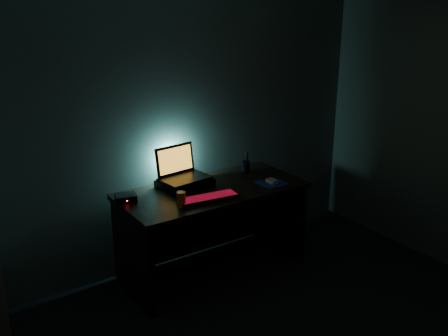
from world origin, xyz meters
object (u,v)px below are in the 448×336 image
object	(u,v)px
laptop	(181,171)
mouse	(272,181)
juice_glass	(181,199)
router	(126,198)
pen_cup	(246,167)
keyboard	(208,198)

from	to	relation	value
laptop	mouse	xyz separation A→B (m)	(0.64, -0.39, -0.10)
juice_glass	router	world-z (taller)	juice_glass
router	laptop	bearing A→B (deg)	22.49
pen_cup	mouse	bearing A→B (deg)	-87.41
router	juice_glass	bearing A→B (deg)	-33.41
pen_cup	router	xyz separation A→B (m)	(-1.14, -0.03, -0.02)
laptop	juice_glass	xyz separation A→B (m)	(-0.22, -0.40, -0.06)
keyboard	router	bearing A→B (deg)	154.94
keyboard	mouse	distance (m)	0.63
keyboard	juice_glass	world-z (taller)	juice_glass
keyboard	router	xyz separation A→B (m)	(-0.53, 0.32, 0.01)
mouse	pen_cup	world-z (taller)	pen_cup
laptop	mouse	world-z (taller)	laptop
laptop	juice_glass	world-z (taller)	laptop
keyboard	mouse	world-z (taller)	mouse
mouse	router	xyz separation A→B (m)	(-1.15, 0.31, 0.01)
juice_glass	router	size ratio (longest dim) A/B	0.63
mouse	laptop	bearing A→B (deg)	149.35
keyboard	juice_glass	size ratio (longest dim) A/B	4.20
keyboard	pen_cup	bearing A→B (deg)	36.46
pen_cup	router	world-z (taller)	pen_cup
keyboard	router	size ratio (longest dim) A/B	2.64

